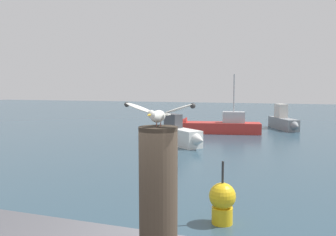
# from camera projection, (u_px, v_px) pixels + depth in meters

# --- Properties ---
(mooring_post) EXTENTS (0.32, 0.32, 1.11)m
(mooring_post) POSITION_uv_depth(u_px,v_px,m) (158.00, 193.00, 2.86)
(mooring_post) COLOR #382D23
(mooring_post) RESTS_ON harbor_quay
(seagull) EXTENTS (0.63, 0.39, 0.20)m
(seagull) POSITION_uv_depth(u_px,v_px,m) (158.00, 113.00, 2.80)
(seagull) COLOR #C67460
(seagull) RESTS_ON mooring_post
(boat_grey) EXTENTS (2.28, 3.82, 1.69)m
(boat_grey) POSITION_uv_depth(u_px,v_px,m) (284.00, 121.00, 23.33)
(boat_grey) COLOR gray
(boat_grey) RESTS_ON ground_plane
(boat_red) EXTENTS (5.85, 2.25, 3.88)m
(boat_red) POSITION_uv_depth(u_px,v_px,m) (211.00, 126.00, 21.57)
(boat_red) COLOR #B72D28
(boat_red) RESTS_ON ground_plane
(boat_white) EXTENTS (3.25, 2.90, 1.50)m
(boat_white) POSITION_uv_depth(u_px,v_px,m) (180.00, 135.00, 16.99)
(boat_white) COLOR silver
(boat_white) RESTS_ON ground_plane
(channel_buoy) EXTENTS (0.56, 0.56, 1.33)m
(channel_buoy) POSITION_uv_depth(u_px,v_px,m) (222.00, 201.00, 7.21)
(channel_buoy) COLOR yellow
(channel_buoy) RESTS_ON ground_plane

